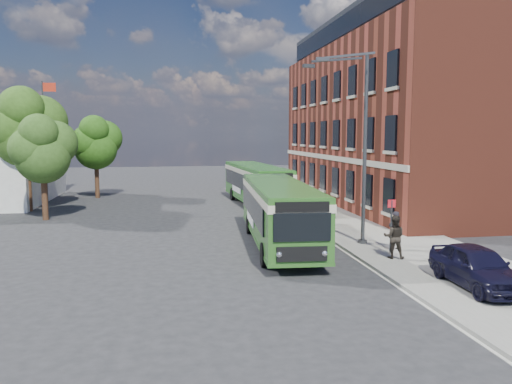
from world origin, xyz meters
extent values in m
plane|color=#252528|center=(0.00, 0.00, 0.00)|extent=(120.00, 120.00, 0.00)
cube|color=gray|center=(7.00, 8.00, 0.07)|extent=(6.00, 48.00, 0.15)
cube|color=beige|center=(3.95, 8.00, 0.01)|extent=(0.12, 48.00, 0.01)
cube|color=maroon|center=(14.00, 12.00, 6.00)|extent=(12.00, 26.00, 12.00)
cube|color=beige|center=(7.96, 12.00, 3.60)|extent=(0.12, 26.00, 0.35)
cube|color=black|center=(14.00, 12.00, 13.10)|extent=(10.80, 24.80, 2.20)
cube|color=black|center=(8.57, 12.00, 13.10)|extent=(0.08, 24.00, 1.40)
cylinder|color=#393C3F|center=(-12.50, 13.00, 4.50)|extent=(0.10, 0.10, 9.00)
cube|color=red|center=(-12.05, 13.00, 8.60)|extent=(0.90, 0.02, 0.60)
cylinder|color=#393C3F|center=(5.20, -2.00, 0.15)|extent=(0.44, 0.44, 0.30)
cylinder|color=#393C3F|center=(5.20, -2.00, 4.50)|extent=(0.18, 0.18, 9.00)
cube|color=#393C3F|center=(3.96, -2.60, 8.80)|extent=(2.58, 0.46, 0.37)
cube|color=#393C3F|center=(3.96, -1.40, 8.80)|extent=(2.58, 0.46, 0.37)
cube|color=#393C3F|center=(2.73, -3.08, 8.55)|extent=(0.55, 0.22, 0.16)
cube|color=#393C3F|center=(2.73, -0.92, 8.55)|extent=(0.55, 0.22, 0.16)
cylinder|color=#393C3F|center=(5.60, -4.20, 1.25)|extent=(0.08, 0.08, 2.50)
cube|color=red|center=(5.60, -4.20, 2.35)|extent=(0.35, 0.04, 0.35)
cube|color=#2E6222|center=(1.29, -1.05, 1.77)|extent=(3.27, 11.63, 2.45)
cube|color=#2E6222|center=(1.29, -1.05, 0.50)|extent=(3.31, 11.68, 0.14)
cube|color=black|center=(0.04, -0.67, 1.90)|extent=(0.74, 9.67, 1.10)
cube|color=black|center=(2.59, -0.84, 1.90)|extent=(0.74, 9.67, 1.10)
cube|color=beige|center=(1.29, -1.05, 2.60)|extent=(3.34, 11.70, 0.32)
cube|color=#2E6222|center=(1.29, -1.05, 2.96)|extent=(3.17, 11.53, 0.12)
cube|color=black|center=(0.90, -6.81, 1.95)|extent=(2.15, 0.23, 1.05)
cube|color=black|center=(0.90, -6.82, 2.70)|extent=(2.00, 0.22, 0.38)
cube|color=black|center=(0.90, -6.82, 0.95)|extent=(1.90, 0.21, 0.55)
sphere|color=silver|center=(0.06, -6.75, 0.95)|extent=(0.26, 0.26, 0.26)
sphere|color=silver|center=(1.75, -6.86, 0.95)|extent=(0.26, 0.26, 0.26)
cube|color=black|center=(1.68, 4.71, 2.00)|extent=(2.00, 0.22, 0.90)
cube|color=white|center=(0.07, 0.03, 1.15)|extent=(0.26, 3.20, 0.45)
cylinder|color=black|center=(-0.14, -4.91, 0.50)|extent=(0.35, 1.02, 1.00)
cylinder|color=black|center=(2.19, -5.07, 0.50)|extent=(0.35, 1.02, 1.00)
cylinder|color=black|center=(0.33, 1.97, 0.50)|extent=(0.35, 1.02, 1.00)
cylinder|color=black|center=(2.66, 1.81, 0.50)|extent=(0.35, 1.02, 1.00)
cube|color=#26621E|center=(2.50, 12.58, 1.77)|extent=(3.23, 12.30, 2.45)
cube|color=#26621E|center=(2.50, 12.58, 0.50)|extent=(3.27, 12.34, 0.14)
cube|color=black|center=(1.21, 12.80, 1.90)|extent=(0.71, 10.35, 1.10)
cube|color=black|center=(3.76, 12.95, 1.90)|extent=(0.71, 10.35, 1.10)
cube|color=beige|center=(2.50, 12.58, 2.60)|extent=(3.29, 12.36, 0.32)
cube|color=#26621E|center=(2.50, 12.58, 2.96)|extent=(3.13, 12.19, 0.12)
cube|color=black|center=(2.87, 6.47, 1.95)|extent=(2.15, 0.21, 1.05)
cube|color=black|center=(2.87, 6.46, 2.70)|extent=(2.00, 0.20, 0.38)
cube|color=black|center=(2.87, 6.46, 0.95)|extent=(1.90, 0.19, 0.55)
sphere|color=silver|center=(2.02, 6.43, 0.95)|extent=(0.26, 0.26, 0.26)
sphere|color=silver|center=(3.72, 6.53, 0.95)|extent=(0.26, 0.26, 0.26)
cube|color=black|center=(2.13, 18.68, 2.00)|extent=(2.00, 0.20, 0.90)
cube|color=white|center=(1.15, 13.50, 1.15)|extent=(0.23, 3.20, 0.45)
cylinder|color=black|center=(1.59, 8.23, 0.50)|extent=(0.34, 1.02, 1.00)
cylinder|color=black|center=(3.93, 8.37, 0.50)|extent=(0.34, 1.02, 1.00)
cylinder|color=black|center=(1.14, 15.78, 0.50)|extent=(0.34, 1.02, 1.00)
cylinder|color=black|center=(3.47, 15.92, 0.50)|extent=(0.34, 1.02, 1.00)
imported|color=black|center=(6.40, -9.23, 0.87)|extent=(1.84, 4.29, 1.44)
imported|color=black|center=(6.10, -3.50, 1.02)|extent=(0.71, 0.54, 1.74)
imported|color=black|center=(5.38, -5.01, 1.06)|extent=(1.08, 0.98, 1.82)
cylinder|color=#3A2215|center=(-11.59, 8.34, 1.41)|extent=(0.36, 0.36, 2.81)
sphere|color=#2E4E1A|center=(-11.59, 8.34, 3.96)|extent=(3.32, 3.32, 3.32)
sphere|color=#2E4E1A|center=(-10.95, 8.85, 4.79)|extent=(2.81, 2.81, 2.81)
sphere|color=#2E4E1A|center=(-12.16, 7.89, 4.47)|extent=(2.56, 2.56, 2.56)
sphere|color=#2E4E1A|center=(-11.59, 7.70, 5.43)|extent=(2.30, 2.30, 2.30)
cylinder|color=#3A2215|center=(-13.53, 12.31, 1.82)|extent=(0.36, 0.36, 3.65)
sphere|color=#2E5018|center=(-13.53, 12.31, 5.14)|extent=(4.31, 4.31, 4.31)
sphere|color=#2E5018|center=(-12.70, 12.97, 6.22)|extent=(3.65, 3.65, 3.65)
sphere|color=#2E5018|center=(-14.27, 11.73, 5.80)|extent=(3.32, 3.32, 3.32)
sphere|color=#2E5018|center=(-13.53, 11.48, 7.05)|extent=(2.98, 2.98, 2.98)
cylinder|color=#3A2215|center=(-9.92, 19.08, 1.47)|extent=(0.36, 0.36, 2.95)
sphere|color=#244E12|center=(-9.92, 19.08, 4.15)|extent=(3.48, 3.48, 3.48)
sphere|color=#244E12|center=(-9.25, 19.62, 5.02)|extent=(2.95, 2.95, 2.95)
sphere|color=#244E12|center=(-10.52, 18.61, 4.69)|extent=(2.68, 2.68, 2.68)
sphere|color=#244E12|center=(-9.92, 18.41, 5.69)|extent=(2.41, 2.41, 2.41)
camera|label=1|loc=(-3.81, -24.25, 5.34)|focal=35.00mm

